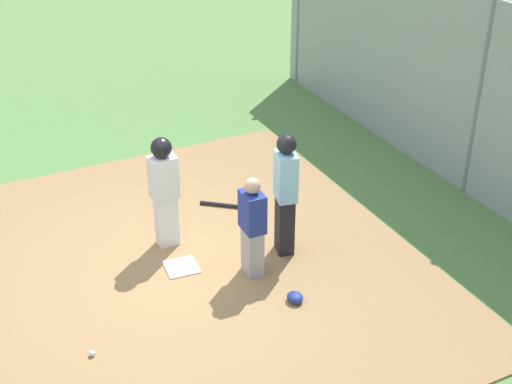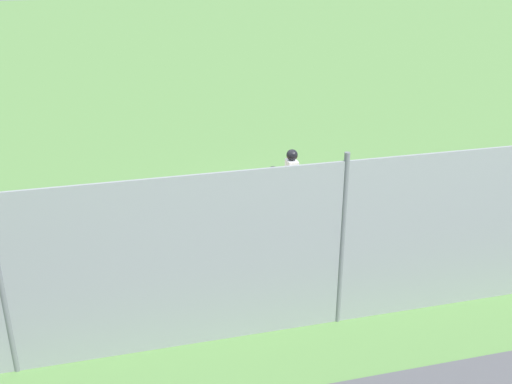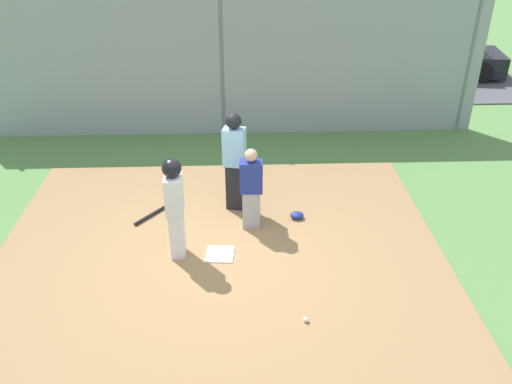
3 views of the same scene
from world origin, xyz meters
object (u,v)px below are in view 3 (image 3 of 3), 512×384
(baseball_bat, at_px, (151,215))
(parked_car_dark, at_px, (434,55))
(catcher, at_px, (251,188))
(baseball, at_px, (306,320))
(runner, at_px, (175,202))
(home_plate, at_px, (220,254))
(umpire, at_px, (235,160))
(catcher_mask, at_px, (297,215))
(parked_car_white, at_px, (217,55))
(parked_car_silver, at_px, (27,60))

(baseball_bat, bearing_deg, parked_car_dark, 175.22)
(catcher, height_order, baseball, catcher)
(catcher, distance_m, runner, 1.45)
(home_plate, height_order, parked_car_dark, parked_car_dark)
(umpire, relative_size, catcher_mask, 7.62)
(runner, relative_size, parked_car_white, 0.39)
(parked_car_dark, height_order, parked_car_silver, same)
(catcher_mask, distance_m, parked_car_dark, 9.94)
(catcher_mask, xyz_separation_m, parked_car_silver, (7.41, -8.45, 0.52))
(home_plate, relative_size, parked_car_silver, 0.10)
(home_plate, xyz_separation_m, runner, (0.66, -0.04, 0.97))
(parked_car_white, bearing_deg, parked_car_silver, -3.60)
(catcher, relative_size, runner, 0.86)
(home_plate, height_order, baseball_bat, baseball_bat)
(parked_car_dark, distance_m, parked_car_white, 6.82)
(home_plate, bearing_deg, catcher, -122.36)
(catcher_mask, height_order, parked_car_dark, parked_car_dark)
(home_plate, relative_size, catcher, 0.30)
(parked_car_silver, bearing_deg, umpire, -49.93)
(umpire, relative_size, parked_car_dark, 0.42)
(baseball_bat, xyz_separation_m, parked_car_dark, (-7.79, -8.30, 0.55))
(catcher, distance_m, umpire, 0.73)
(catcher, bearing_deg, baseball, 17.53)
(runner, xyz_separation_m, parked_car_silver, (5.40, -9.45, -0.39))
(home_plate, distance_m, runner, 1.17)
(umpire, bearing_deg, parked_car_white, -163.26)
(baseball_bat, distance_m, parked_car_silver, 9.59)
(catcher, xyz_separation_m, runner, (1.19, 0.79, 0.23))
(catcher, relative_size, baseball, 19.80)
(catcher, relative_size, catcher_mask, 6.10)
(umpire, height_order, baseball, umpire)
(umpire, bearing_deg, home_plate, 3.18)
(baseball, bearing_deg, parked_car_white, -82.66)
(runner, distance_m, catcher_mask, 2.43)
(catcher, relative_size, baseball_bat, 1.83)
(baseball_bat, height_order, parked_car_silver, parked_car_silver)
(umpire, relative_size, baseball, 24.73)
(baseball, height_order, parked_car_dark, parked_car_dark)
(catcher, distance_m, parked_car_silver, 10.88)
(baseball_bat, relative_size, baseball, 10.81)
(catcher_mask, distance_m, baseball, 2.63)
(parked_car_silver, bearing_deg, baseball_bat, -58.02)
(baseball_bat, bearing_deg, runner, 65.24)
(catcher, xyz_separation_m, umpire, (0.27, -0.64, 0.22))
(baseball, relative_size, parked_car_dark, 0.02)
(umpire, height_order, parked_car_dark, umpire)
(baseball, bearing_deg, catcher_mask, -93.38)
(home_plate, xyz_separation_m, parked_car_white, (0.27, -9.84, 0.57))
(baseball, relative_size, parked_car_white, 0.02)
(runner, relative_size, catcher_mask, 7.08)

